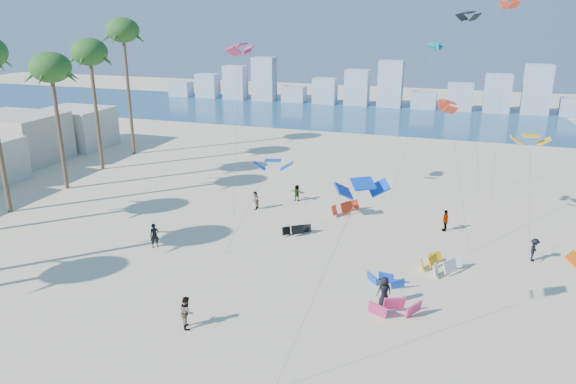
% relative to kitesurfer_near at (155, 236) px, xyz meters
% --- Properties ---
extents(ground, '(220.00, 220.00, 0.00)m').
position_rel_kitesurfer_near_xyz_m(ground, '(6.59, -13.36, -0.92)').
color(ground, beige).
rests_on(ground, ground).
extents(ocean, '(220.00, 220.00, 0.00)m').
position_rel_kitesurfer_near_xyz_m(ocean, '(6.59, 58.64, -0.92)').
color(ocean, navy).
rests_on(ocean, ground).
extents(kitesurfer_near, '(0.80, 0.77, 1.85)m').
position_rel_kitesurfer_near_xyz_m(kitesurfer_near, '(0.00, 0.00, 0.00)').
color(kitesurfer_near, black).
rests_on(kitesurfer_near, ground).
extents(kitesurfer_mid, '(1.10, 1.16, 1.88)m').
position_rel_kitesurfer_near_xyz_m(kitesurfer_mid, '(7.42, -8.85, 0.02)').
color(kitesurfer_mid, gray).
rests_on(kitesurfer_mid, ground).
extents(kitesurfers_far, '(30.72, 17.16, 1.83)m').
position_rel_kitesurfer_near_xyz_m(kitesurfers_far, '(16.96, 6.93, -0.08)').
color(kitesurfers_far, black).
rests_on(kitesurfers_far, ground).
extents(grounded_kites, '(14.26, 17.73, 1.00)m').
position_rel_kitesurfer_near_xyz_m(grounded_kites, '(16.43, 3.04, -0.47)').
color(grounded_kites, black).
rests_on(grounded_kites, ground).
extents(flying_kites, '(30.69, 37.36, 18.14)m').
position_rel_kitesurfer_near_xyz_m(flying_kites, '(18.86, 10.21, 9.80)').
color(flying_kites, '#0B3FC5').
rests_on(flying_kites, ground).
extents(distant_skyline, '(85.00, 3.00, 8.40)m').
position_rel_kitesurfer_near_xyz_m(distant_skyline, '(5.40, 68.64, 2.16)').
color(distant_skyline, '#9EADBF').
rests_on(distant_skyline, ground).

